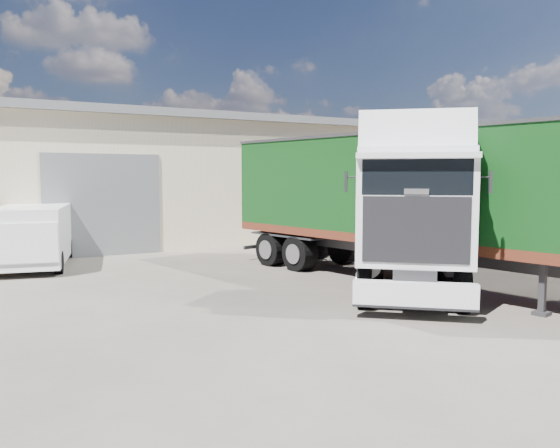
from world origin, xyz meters
name	(u,v)px	position (x,y,z in m)	size (l,w,h in m)	color
ground	(293,310)	(0.00, 0.00, 0.00)	(120.00, 120.00, 0.00)	black
brick_boundary_wall	(466,215)	(11.50, 6.00, 1.25)	(0.35, 26.00, 2.50)	#983A26
tractor_unit	(412,223)	(2.92, -0.33, 1.75)	(5.69, 6.16, 4.16)	black
box_trailer	(411,192)	(4.23, 1.17, 2.40)	(5.03, 12.11, 3.94)	#2D2D30
panel_van	(34,236)	(-4.38, 8.47, 0.98)	(2.81, 4.93, 1.90)	black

